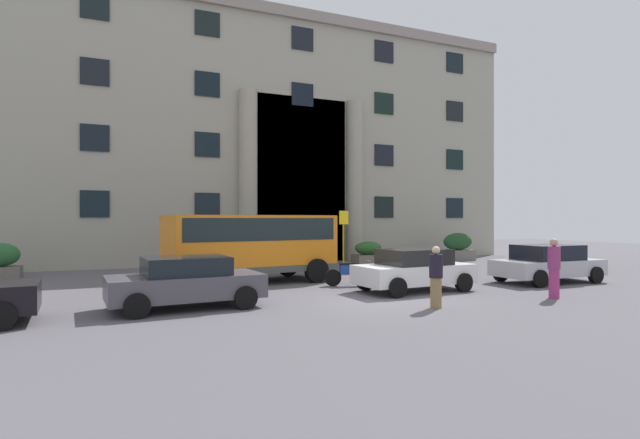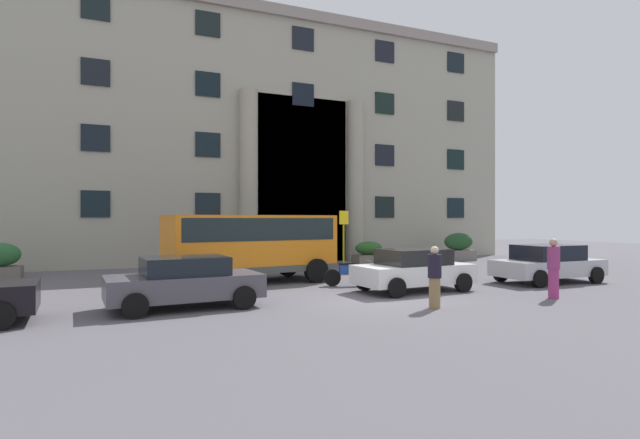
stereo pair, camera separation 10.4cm
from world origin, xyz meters
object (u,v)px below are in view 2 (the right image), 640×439
at_px(hedge_planter_far_east, 232,255).
at_px(hedge_planter_east, 369,253).
at_px(hedge_planter_entrance_left, 314,252).
at_px(parked_coupe_end, 414,270).
at_px(parked_sedan_far, 185,281).
at_px(motorcycle_near_kerb, 166,282).
at_px(pedestrian_woman_with_bag, 554,268).
at_px(motorcycle_far_end, 412,270).
at_px(bus_stop_sign, 344,234).
at_px(scooter_by_planter, 351,273).
at_px(parked_compact_extra, 548,263).
at_px(hedge_planter_far_west, 0,262).
at_px(orange_minibus, 251,242).
at_px(pedestrian_man_crossing, 435,277).
at_px(hedge_planter_entrance_right, 459,247).

xyz_separation_m(hedge_planter_far_east, hedge_planter_east, (7.40, -0.13, -0.09)).
xyz_separation_m(hedge_planter_entrance_left, parked_coupe_end, (-0.39, -9.43, 0.03)).
relative_size(parked_sedan_far, motorcycle_near_kerb, 2.11).
distance_m(hedge_planter_east, pedestrian_woman_with_bag, 12.41).
relative_size(parked_coupe_end, motorcycle_far_end, 2.07).
bearing_deg(hedge_planter_east, motorcycle_near_kerb, -146.45).
distance_m(bus_stop_sign, motorcycle_near_kerb, 9.01).
relative_size(bus_stop_sign, motorcycle_near_kerb, 1.42).
bearing_deg(motorcycle_far_end, bus_stop_sign, 105.94).
xyz_separation_m(hedge_planter_far_east, scooter_by_planter, (2.51, -7.64, -0.20)).
height_order(hedge_planter_east, parked_compact_extra, parked_compact_extra).
height_order(hedge_planter_far_west, parked_coupe_end, hedge_planter_far_west).
relative_size(hedge_planter_far_east, pedestrian_woman_with_bag, 0.83).
relative_size(orange_minibus, bus_stop_sign, 2.31).
relative_size(hedge_planter_far_west, pedestrian_man_crossing, 0.91).
relative_size(bus_stop_sign, hedge_planter_far_east, 1.85).
bearing_deg(pedestrian_man_crossing, hedge_planter_far_west, 17.04).
bearing_deg(motorcycle_far_end, scooter_by_planter, -175.18).
distance_m(hedge_planter_entrance_right, scooter_by_planter, 12.52).
xyz_separation_m(bus_stop_sign, parked_compact_extra, (5.48, -6.18, -0.97)).
distance_m(motorcycle_near_kerb, pedestrian_woman_with_bag, 11.75).
relative_size(hedge_planter_far_east, motorcycle_near_kerb, 0.77).
distance_m(bus_stop_sign, pedestrian_man_crossing, 9.06).
relative_size(parked_compact_extra, pedestrian_man_crossing, 2.50).
bearing_deg(motorcycle_near_kerb, pedestrian_woman_with_bag, -39.92).
distance_m(hedge_planter_entrance_left, parked_compact_extra, 11.02).
xyz_separation_m(orange_minibus, hedge_planter_east, (7.93, 5.23, -0.95)).
xyz_separation_m(hedge_planter_east, parked_compact_extra, (2.29, -9.64, 0.15)).
xyz_separation_m(hedge_planter_far_east, parked_coupe_end, (3.81, -9.64, 0.05)).
bearing_deg(parked_compact_extra, motorcycle_far_end, 152.97).
bearing_deg(hedge_planter_entrance_left, pedestrian_man_crossing, -97.59).
relative_size(orange_minibus, hedge_planter_entrance_left, 4.15).
bearing_deg(pedestrian_woman_with_bag, hedge_planter_far_west, -30.66).
xyz_separation_m(scooter_by_planter, motorcycle_near_kerb, (-6.31, 0.09, -0.00)).
xyz_separation_m(bus_stop_sign, hedge_planter_entrance_right, (8.72, 2.91, -0.93)).
relative_size(bus_stop_sign, parked_coupe_end, 0.68).
bearing_deg(motorcycle_far_end, pedestrian_woman_with_bag, -70.85).
distance_m(hedge_planter_east, parked_coupe_end, 10.16).
xyz_separation_m(motorcycle_far_end, pedestrian_woman_with_bag, (1.62, -5.05, 0.45)).
bearing_deg(pedestrian_woman_with_bag, orange_minibus, -38.10).
distance_m(parked_coupe_end, pedestrian_man_crossing, 3.09).
height_order(hedge_planter_east, hedge_planter_entrance_right, hedge_planter_entrance_right).
bearing_deg(parked_sedan_far, hedge_planter_east, 37.56).
distance_m(hedge_planter_entrance_right, motorcycle_far_end, 10.28).
distance_m(hedge_planter_entrance_right, parked_coupe_end, 12.78).
bearing_deg(hedge_planter_far_east, pedestrian_woman_with_bag, -61.38).
height_order(parked_sedan_far, motorcycle_far_end, parked_sedan_far).
bearing_deg(pedestrian_man_crossing, hedge_planter_entrance_right, -68.98).
relative_size(bus_stop_sign, parked_compact_extra, 0.66).
bearing_deg(hedge_planter_entrance_right, motorcycle_near_kerb, -157.66).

